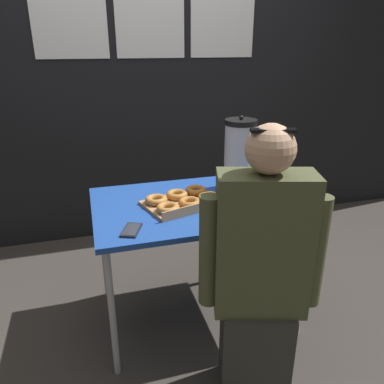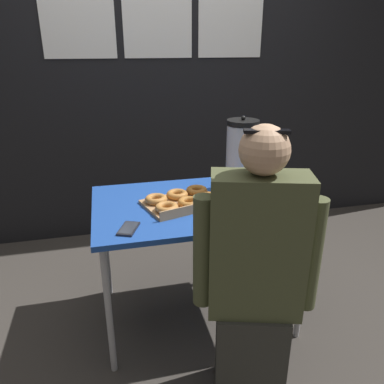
% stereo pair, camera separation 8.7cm
% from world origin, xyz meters
% --- Properties ---
extents(ground_plane, '(12.00, 12.00, 0.00)m').
position_xyz_m(ground_plane, '(0.00, 0.00, 0.00)').
color(ground_plane, '#3D3833').
extents(back_wall, '(6.00, 0.11, 2.57)m').
position_xyz_m(back_wall, '(0.00, 1.24, 1.29)').
color(back_wall, black).
rests_on(back_wall, ground).
extents(folding_table, '(1.10, 0.74, 0.74)m').
position_xyz_m(folding_table, '(0.00, 0.00, 0.68)').
color(folding_table, '#1E479E').
rests_on(folding_table, ground).
extents(donut_box, '(0.46, 0.37, 0.05)m').
position_xyz_m(donut_box, '(-0.08, -0.02, 0.76)').
color(donut_box, tan).
rests_on(donut_box, folding_table).
extents(coffee_urn, '(0.18, 0.20, 0.43)m').
position_xyz_m(coffee_urn, '(0.29, 0.12, 0.95)').
color(coffee_urn, silver).
rests_on(coffee_urn, folding_table).
extents(cell_phone, '(0.12, 0.15, 0.01)m').
position_xyz_m(cell_phone, '(-0.38, -0.24, 0.75)').
color(cell_phone, black).
rests_on(cell_phone, folding_table).
extents(person_seated, '(0.51, 0.29, 1.27)m').
position_xyz_m(person_seated, '(0.11, -0.58, 0.61)').
color(person_seated, '#33332D').
rests_on(person_seated, ground).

